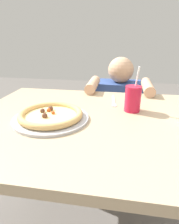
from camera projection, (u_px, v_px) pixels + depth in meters
dining_table at (86, 140)px, 0.95m from camera, size 1.12×0.91×0.75m
pizza_near at (51, 116)px, 0.89m from camera, size 0.34×0.34×0.04m
drink_cup_colored at (133, 99)px, 0.97m from camera, size 0.08×0.08×0.23m
fork at (114, 101)px, 1.13m from camera, size 0.04×0.20×0.00m
diner_seated at (118, 121)px, 1.67m from camera, size 0.44×0.54×0.95m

